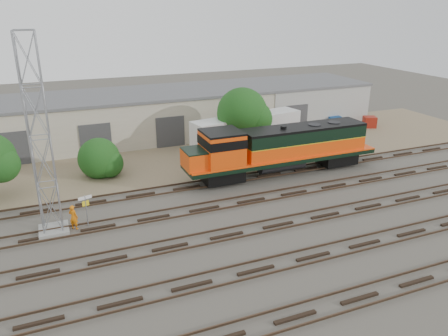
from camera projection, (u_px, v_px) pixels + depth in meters
name	position (u px, v px, depth m)	size (l,w,h in m)	color
ground	(211.00, 218.00, 32.47)	(140.00, 140.00, 0.00)	#47423A
dirt_strip	(160.00, 157.00, 45.45)	(80.00, 16.00, 0.02)	#726047
tracks	(227.00, 235.00, 29.84)	(80.00, 20.40, 0.28)	black
warehouse	(142.00, 115.00, 51.44)	(58.40, 10.40, 5.30)	beige
locomotive	(279.00, 148.00, 39.96)	(18.73, 3.29, 4.50)	black
signal_tower	(40.00, 141.00, 28.33)	(1.99, 1.99, 13.48)	gray
sign_post	(86.00, 205.00, 30.71)	(0.95, 0.30, 2.38)	gray
worker	(73.00, 217.00, 30.58)	(0.67, 0.44, 1.83)	orange
semi_trailer	(250.00, 129.00, 46.58)	(12.93, 4.84, 3.90)	silver
dumpster_blue	(333.00, 121.00, 56.17)	(1.60, 1.50, 1.50)	navy
dumpster_red	(369.00, 122.00, 56.13)	(1.50, 1.40, 1.40)	maroon
tree_mid	(102.00, 160.00, 39.90)	(3.99, 3.80, 3.80)	#382619
tree_east	(245.00, 115.00, 44.74)	(5.48, 5.22, 7.05)	#382619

